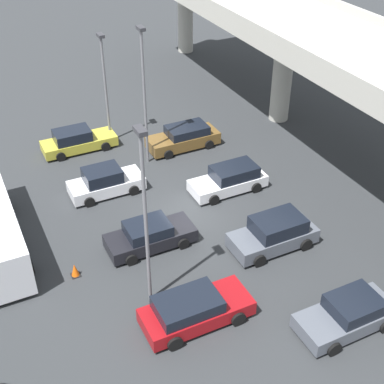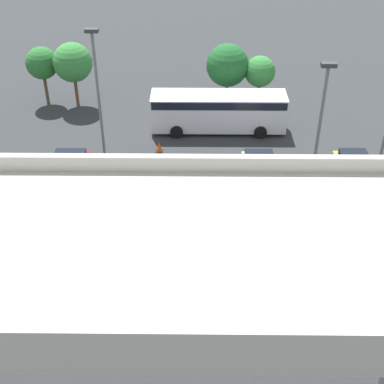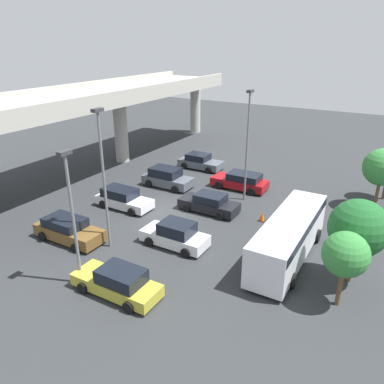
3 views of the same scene
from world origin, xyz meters
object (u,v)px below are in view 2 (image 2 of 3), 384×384
object	(u,v)px
parked_car_4	(163,177)
tree_front_far_right	(42,63)
parked_car_3	(211,246)
tree_front_centre	(227,65)
parked_car_5	(99,238)
traffic_cone	(159,147)
tree_front_left	(260,72)
parked_car_1	(331,244)
parked_car_2	(259,172)
parked_car_0	(356,172)
shuttle_bus	(218,109)
lamp_post_mid_lot	(98,95)
parked_car_6	(67,174)
tree_front_right	(73,63)
lamp_post_by_overpass	(318,136)

from	to	relation	value
parked_car_4	tree_front_far_right	bearing A→B (deg)	-140.53
parked_car_3	tree_front_centre	world-z (taller)	tree_front_centre
parked_car_3	parked_car_4	size ratio (longest dim) A/B	1.00
parked_car_5	traffic_cone	distance (m)	10.03
tree_front_left	parked_car_1	bearing A→B (deg)	97.03
parked_car_2	traffic_cone	bearing A→B (deg)	-120.54
parked_car_0	tree_front_left	world-z (taller)	tree_front_left
parked_car_5	tree_front_centre	bearing A→B (deg)	-22.81
shuttle_bus	lamp_post_mid_lot	xyz separation A→B (m)	(6.88, 5.66, 3.53)
tree_front_left	traffic_cone	bearing A→B (deg)	43.13
parked_car_6	tree_front_right	bearing A→B (deg)	-172.38
parked_car_2	parked_car_4	size ratio (longest dim) A/B	0.95
shuttle_bus	tree_front_centre	bearing A→B (deg)	-101.12
tree_front_centre	tree_front_right	distance (m)	11.08
tree_front_left	tree_front_centre	distance (m)	2.36
shuttle_bus	tree_front_centre	distance (m)	4.06
parked_car_4	tree_front_centre	world-z (taller)	tree_front_centre
parked_car_0	shuttle_bus	xyz separation A→B (m)	(7.80, -6.52, 0.86)
tree_front_left	tree_front_right	bearing A→B (deg)	-1.55
tree_front_right	tree_front_far_right	xyz separation A→B (m)	(2.35, -0.42, -0.23)
parked_car_6	lamp_post_mid_lot	distance (m)	4.98
parked_car_0	tree_front_far_right	distance (m)	23.28
parked_car_1	tree_front_far_right	world-z (taller)	tree_front_far_right
parked_car_5	parked_car_6	world-z (taller)	parked_car_5
parked_car_6	tree_front_left	distance (m)	15.94
parked_car_6	tree_front_centre	xyz separation A→B (m)	(-9.65, -10.49, 2.53)
lamp_post_mid_lot	lamp_post_by_overpass	distance (m)	12.11
parked_car_1	parked_car_6	world-z (taller)	parked_car_1
parked_car_5	tree_front_right	xyz separation A→B (m)	(4.19, -16.57, 2.54)
parked_car_1	parked_car_4	xyz separation A→B (m)	(8.46, -5.94, -0.05)
parked_car_0	parked_car_2	distance (m)	5.61
lamp_post_by_overpass	tree_front_right	distance (m)	20.36
lamp_post_mid_lot	tree_front_left	bearing A→B (deg)	-137.43
parked_car_0	traffic_cone	size ratio (longest dim) A/B	6.93
parked_car_1	parked_car_5	xyz separation A→B (m)	(11.24, -0.26, 0.09)
parked_car_3	tree_front_right	bearing A→B (deg)	29.46
parked_car_4	parked_car_1	bearing A→B (deg)	54.92
parked_car_0	tree_front_left	size ratio (longest dim) A/B	1.22
parked_car_3	tree_front_right	world-z (taller)	tree_front_right
lamp_post_by_overpass	tree_front_centre	world-z (taller)	lamp_post_by_overpass
tree_front_far_right	lamp_post_by_overpass	bearing A→B (deg)	139.97
tree_front_centre	lamp_post_mid_lot	bearing A→B (deg)	50.72
parked_car_5	tree_front_centre	distance (m)	17.95
parked_car_0	shuttle_bus	size ratio (longest dim) A/B	0.54
parked_car_6	tree_front_far_right	world-z (taller)	tree_front_far_right
parked_car_1	parked_car_4	world-z (taller)	parked_car_1
parked_car_5	tree_front_left	distance (m)	18.76
lamp_post_mid_lot	tree_front_right	size ratio (longest dim) A/B	1.84
parked_car_6	tree_front_centre	world-z (taller)	tree_front_centre
parked_car_0	tree_front_right	distance (m)	21.07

